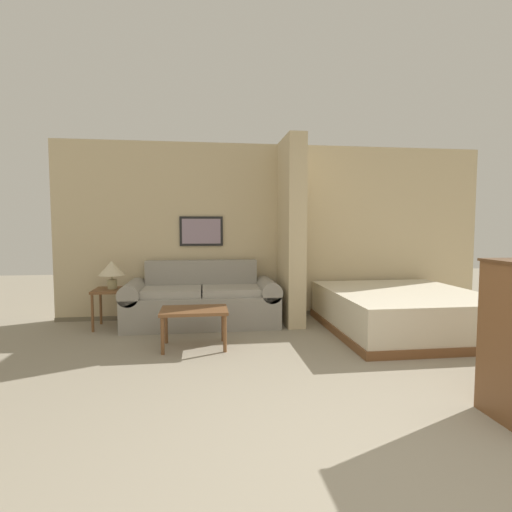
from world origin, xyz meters
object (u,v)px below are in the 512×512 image
object	(u,v)px
coffee_table	(194,314)
couch	(202,301)
bed	(402,310)
table_lamp	(112,269)

from	to	relation	value
coffee_table	couch	bearing A→B (deg)	85.56
bed	table_lamp	bearing A→B (deg)	169.96
coffee_table	bed	bearing A→B (deg)	8.04
coffee_table	table_lamp	world-z (taller)	table_lamp
couch	bed	xyz separation A→B (m)	(2.61, -0.68, -0.06)
coffee_table	bed	xyz separation A→B (m)	(2.69, 0.38, -0.12)
couch	bed	distance (m)	2.69
table_lamp	bed	bearing A→B (deg)	-10.04
couch	table_lamp	world-z (taller)	table_lamp
coffee_table	bed	distance (m)	2.72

